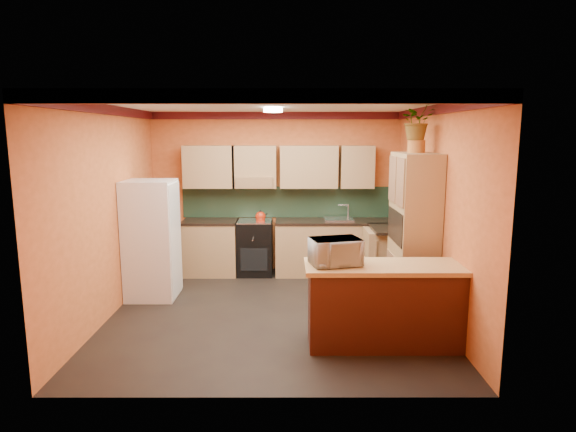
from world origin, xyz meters
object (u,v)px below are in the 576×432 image
object	(u,v)px
base_cabinets_back	(292,248)
stove	(255,247)
fridge	(151,240)
pantry	(413,233)
microwave	(335,252)
breakfast_bar	(390,307)

from	to	relation	value
base_cabinets_back	stove	world-z (taller)	stove
fridge	pantry	xyz separation A→B (m)	(3.60, -0.54, 0.20)
microwave	stove	bearing A→B (deg)	95.76
stove	microwave	distance (m)	3.06
base_cabinets_back	pantry	xyz separation A→B (m)	(1.58, -1.71, 0.61)
microwave	base_cabinets_back	bearing A→B (deg)	83.88
base_cabinets_back	breakfast_bar	bearing A→B (deg)	-69.23
stove	microwave	bearing A→B (deg)	-69.13
base_cabinets_back	pantry	size ratio (longest dim) A/B	1.74
base_cabinets_back	breakfast_bar	world-z (taller)	same
base_cabinets_back	pantry	bearing A→B (deg)	-47.36
stove	fridge	distance (m)	1.87
base_cabinets_back	microwave	xyz separation A→B (m)	(0.44, -2.80, 0.64)
fridge	microwave	bearing A→B (deg)	-33.42
pantry	microwave	distance (m)	1.57
stove	microwave	size ratio (longest dim) A/B	1.72
fridge	pantry	world-z (taller)	pantry
base_cabinets_back	fridge	size ratio (longest dim) A/B	2.15
fridge	breakfast_bar	size ratio (longest dim) A/B	0.94
stove	microwave	xyz separation A→B (m)	(1.07, -2.80, 0.62)
breakfast_bar	microwave	xyz separation A→B (m)	(-0.62, 0.00, 0.64)
stove	pantry	distance (m)	2.85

